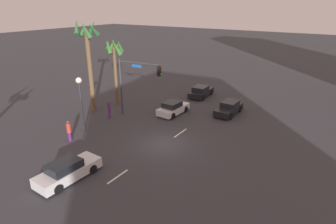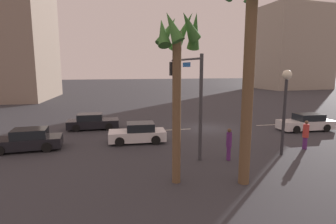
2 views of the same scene
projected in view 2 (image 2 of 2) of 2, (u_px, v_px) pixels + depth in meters
name	position (u px, v px, depth m)	size (l,w,h in m)	color
ground_plane	(207.00, 128.00, 23.80)	(220.00, 220.00, 0.00)	#333338
lane_stripe_1	(329.00, 122.00, 26.52)	(2.46, 0.14, 0.01)	silver
lane_stripe_2	(266.00, 125.00, 25.05)	(2.04, 0.14, 0.01)	silver
lane_stripe_3	(178.00, 130.00, 23.23)	(2.23, 0.14, 0.01)	silver
car_0	(138.00, 133.00, 19.19)	(4.07, 2.00, 1.41)	silver
car_1	(306.00, 123.00, 22.86)	(4.59, 1.92, 1.43)	silver
car_2	(93.00, 122.00, 23.34)	(4.33, 1.88, 1.36)	black
car_3	(27.00, 140.00, 17.37)	(4.42, 2.12, 1.39)	black
traffic_signal	(189.00, 87.00, 16.42)	(0.84, 4.93, 6.03)	#38383D
streetlamp	(286.00, 95.00, 15.91)	(0.56, 0.56, 5.15)	#2D2D33
pedestrian_0	(229.00, 143.00, 15.37)	(0.42, 0.42, 1.87)	#59266B
pedestrian_1	(306.00, 134.00, 17.48)	(0.52, 0.52, 1.91)	#59266B
palm_tree_0	(178.00, 53.00, 11.69)	(2.16, 2.50, 7.84)	brown
palm_tree_1	(251.00, 30.00, 11.35)	(2.65, 2.69, 9.93)	brown
building_0	(16.00, 36.00, 44.83)	(10.08, 15.46, 21.08)	gray
building_1	(293.00, 48.00, 68.65)	(16.78, 11.59, 20.50)	#9E9384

